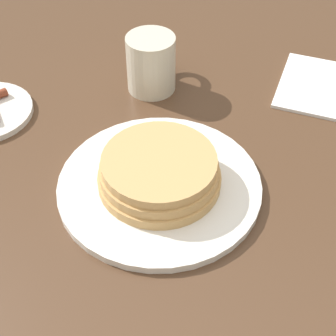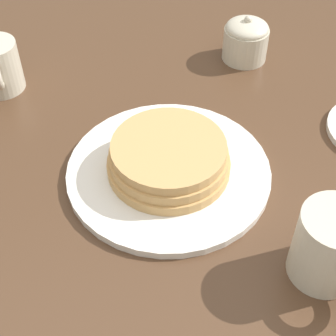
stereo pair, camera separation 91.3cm
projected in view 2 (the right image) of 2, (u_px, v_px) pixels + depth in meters
The scene contains 4 objects.
dining_table at pixel (198, 222), 0.80m from camera, with size 1.39×1.08×0.73m.
pancake_plate at pixel (169, 164), 0.71m from camera, with size 0.29×0.29×0.06m.
coffee_mug at pixel (331, 248), 0.58m from camera, with size 0.12×0.08×0.10m.
sugar_bowl at pixel (246, 39), 0.90m from camera, with size 0.08×0.08×0.08m.
Camera 2 is at (0.45, -0.20, 1.26)m, focal length 55.00 mm.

